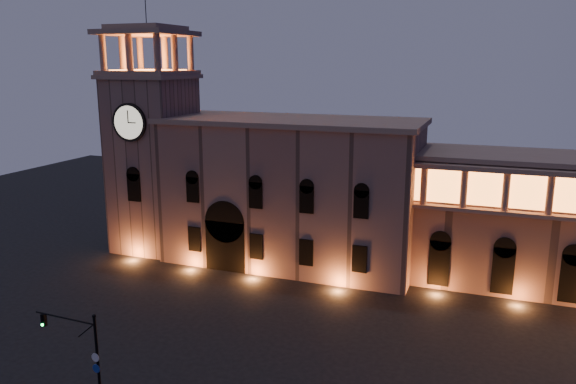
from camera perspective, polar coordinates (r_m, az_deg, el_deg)
The scene contains 4 objects.
ground at distance 50.85m, azimuth -6.32°, elevation -15.16°, with size 160.00×160.00×0.00m, color black.
government_building at distance 67.55m, azimuth 0.24°, elevation 0.02°, with size 30.80×12.80×17.60m.
clock_tower at distance 74.30m, azimuth -13.51°, elevation 3.78°, with size 9.80×9.80×32.40m.
traffic_light at distance 42.70m, azimuth -19.73°, elevation -15.73°, with size 5.47×0.61×7.51m.
Camera 1 is at (20.56, -39.89, 23.91)m, focal length 35.00 mm.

